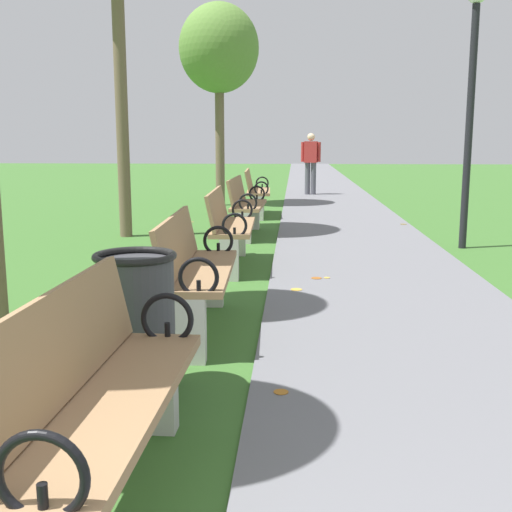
# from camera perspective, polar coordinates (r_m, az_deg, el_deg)

# --- Properties ---
(paved_walkway) EXTENTS (2.27, 44.00, 0.02)m
(paved_walkway) POSITION_cam_1_polar(r_m,az_deg,el_deg) (17.80, 6.34, 5.59)
(paved_walkway) COLOR slate
(paved_walkway) RESTS_ON ground
(park_bench_2) EXTENTS (0.51, 1.61, 0.90)m
(park_bench_2) POSITION_cam_1_polar(r_m,az_deg,el_deg) (2.60, -14.12, -12.27)
(park_bench_2) COLOR #93704C
(park_bench_2) RESTS_ON ground
(park_bench_3) EXTENTS (0.53, 1.62, 0.90)m
(park_bench_3) POSITION_cam_1_polar(r_m,az_deg,el_deg) (4.94, -5.43, -1.22)
(park_bench_3) COLOR #93704C
(park_bench_3) RESTS_ON ground
(park_bench_4) EXTENTS (0.52, 1.61, 0.90)m
(park_bench_4) POSITION_cam_1_polar(r_m,az_deg,el_deg) (7.42, -2.42, 2.71)
(park_bench_4) COLOR #93704C
(park_bench_4) RESTS_ON ground
(park_bench_5) EXTENTS (0.51, 1.61, 0.90)m
(park_bench_5) POSITION_cam_1_polar(r_m,az_deg,el_deg) (9.86, -0.94, 4.62)
(park_bench_5) COLOR #93704C
(park_bench_5) RESTS_ON ground
(park_bench_6) EXTENTS (0.54, 1.62, 0.90)m
(park_bench_6) POSITION_cam_1_polar(r_m,az_deg,el_deg) (12.50, 0.00, 5.83)
(park_bench_6) COLOR #93704C
(park_bench_6) RESTS_ON ground
(tree_4) EXTENTS (1.75, 1.75, 4.41)m
(tree_4) POSITION_cam_1_polar(r_m,az_deg,el_deg) (14.66, -3.33, 17.93)
(tree_4) COLOR brown
(tree_4) RESTS_ON ground
(pedestrian_walking) EXTENTS (0.52, 0.27, 1.62)m
(pedestrian_walking) POSITION_cam_1_polar(r_m,az_deg,el_deg) (17.26, 4.92, 8.52)
(pedestrian_walking) COLOR #4C4C56
(pedestrian_walking) RESTS_ON paved_walkway
(trash_bin) EXTENTS (0.48, 0.48, 0.84)m
(trash_bin) POSITION_cam_1_polar(r_m,az_deg,el_deg) (3.78, -10.60, -5.93)
(trash_bin) COLOR #38383D
(trash_bin) RESTS_ON ground
(lamp_post) EXTENTS (0.28, 0.28, 3.48)m
(lamp_post) POSITION_cam_1_polar(r_m,az_deg,el_deg) (9.16, 18.78, 15.07)
(lamp_post) COLOR black
(lamp_post) RESTS_ON ground
(scattered_leaves) EXTENTS (3.90, 12.77, 0.02)m
(scattered_leaves) POSITION_cam_1_polar(r_m,az_deg,el_deg) (7.50, 2.33, -0.83)
(scattered_leaves) COLOR #93511E
(scattered_leaves) RESTS_ON ground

